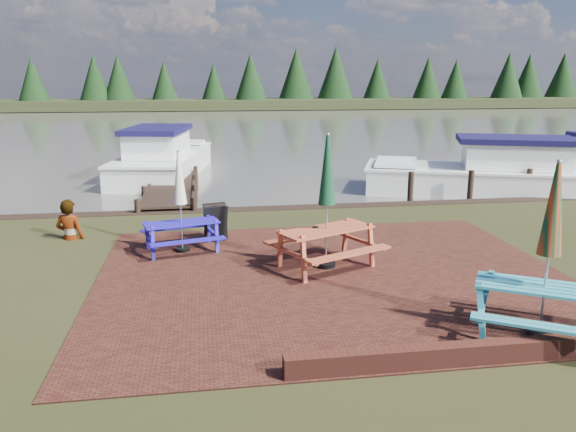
# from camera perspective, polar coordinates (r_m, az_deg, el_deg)

# --- Properties ---
(ground) EXTENTS (120.00, 120.00, 0.00)m
(ground) POSITION_cam_1_polar(r_m,az_deg,el_deg) (10.03, 5.94, -8.09)
(ground) COLOR black
(ground) RESTS_ON ground
(paving) EXTENTS (9.00, 7.50, 0.02)m
(paving) POSITION_cam_1_polar(r_m,az_deg,el_deg) (10.93, 4.63, -6.13)
(paving) COLOR #391712
(paving) RESTS_ON ground
(brick_wall) EXTENTS (6.21, 1.79, 0.30)m
(brick_wall) POSITION_cam_1_polar(r_m,az_deg,el_deg) (8.77, 24.16, -11.57)
(brick_wall) COLOR #4C1E16
(brick_wall) RESTS_ON ground
(water) EXTENTS (120.00, 60.00, 0.02)m
(water) POSITION_cam_1_polar(r_m,az_deg,el_deg) (46.21, -5.76, 9.11)
(water) COLOR #4D4942
(water) RESTS_ON ground
(far_treeline) EXTENTS (120.00, 10.00, 8.10)m
(far_treeline) POSITION_cam_1_polar(r_m,az_deg,el_deg) (75.03, -7.06, 13.36)
(far_treeline) COLOR black
(far_treeline) RESTS_ON ground
(picnic_table_teal) EXTENTS (2.48, 2.41, 2.62)m
(picnic_table_teal) POSITION_cam_1_polar(r_m,az_deg,el_deg) (8.96, 24.71, -5.79)
(picnic_table_teal) COLOR teal
(picnic_table_teal) RESTS_ON ground
(picnic_table_red) EXTENTS (2.48, 2.37, 2.69)m
(picnic_table_red) POSITION_cam_1_polar(r_m,az_deg,el_deg) (11.18, 3.93, -0.67)
(picnic_table_red) COLOR #B34B2E
(picnic_table_red) RESTS_ON ground
(picnic_table_blue) EXTENTS (1.90, 1.78, 2.22)m
(picnic_table_blue) POSITION_cam_1_polar(r_m,az_deg,el_deg) (12.45, -10.81, -0.15)
(picnic_table_blue) COLOR #2216AC
(picnic_table_blue) RESTS_ON ground
(chalkboard) EXTENTS (0.58, 0.65, 0.88)m
(chalkboard) POSITION_cam_1_polar(r_m,az_deg,el_deg) (13.19, -7.36, -0.68)
(chalkboard) COLOR black
(chalkboard) RESTS_ON ground
(jetty) EXTENTS (1.76, 9.08, 1.00)m
(jetty) POSITION_cam_1_polar(r_m,az_deg,el_deg) (20.62, -11.61, 3.42)
(jetty) COLOR black
(jetty) RESTS_ON ground
(boat_jetty) EXTENTS (3.98, 8.24, 2.29)m
(boat_jetty) POSITION_cam_1_polar(r_m,az_deg,el_deg) (23.50, -12.58, 5.53)
(boat_jetty) COLOR white
(boat_jetty) RESTS_ON ground
(boat_near) EXTENTS (8.54, 5.47, 2.18)m
(boat_near) POSITION_cam_1_polar(r_m,az_deg,el_deg) (20.70, 19.78, 3.88)
(boat_near) COLOR white
(boat_near) RESTS_ON ground
(person) EXTENTS (0.80, 0.65, 1.90)m
(person) POSITION_cam_1_polar(r_m,az_deg,el_deg) (14.16, -21.54, 1.52)
(person) COLOR gray
(person) RESTS_ON ground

